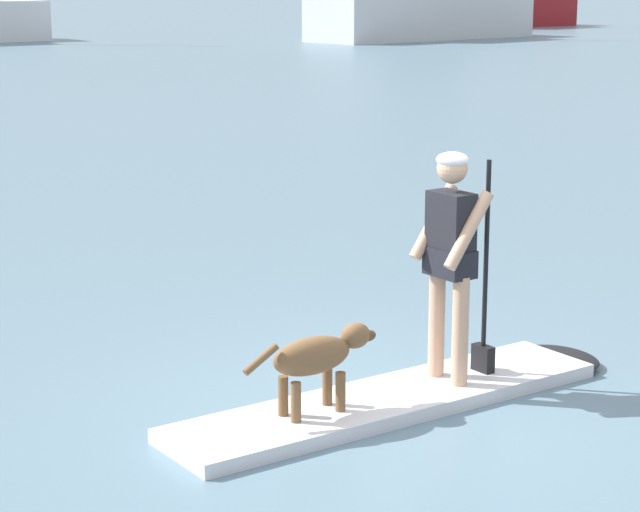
% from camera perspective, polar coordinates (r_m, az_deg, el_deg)
% --- Properties ---
extents(ground_plane, '(400.00, 400.00, 0.00)m').
position_cam_1_polar(ground_plane, '(8.67, 3.20, -7.12)').
color(ground_plane, slate).
extents(paddleboard, '(3.74, 1.13, 0.10)m').
position_cam_1_polar(paddleboard, '(8.79, 4.39, -6.51)').
color(paddleboard, silver).
rests_on(paddleboard, ground_plane).
extents(person_paddler, '(0.63, 0.51, 1.68)m').
position_cam_1_polar(person_paddler, '(8.72, 6.21, 0.25)').
color(person_paddler, tan).
rests_on(person_paddler, paddleboard).
extents(dog, '(1.07, 0.29, 0.57)m').
position_cam_1_polar(dog, '(8.17, -0.10, -4.77)').
color(dog, brown).
rests_on(dog, paddleboard).
extents(moored_boat_center, '(12.40, 5.90, 9.81)m').
position_cam_1_polar(moored_boat_center, '(58.65, 4.65, 11.71)').
color(moored_boat_center, silver).
rests_on(moored_boat_center, ground_plane).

